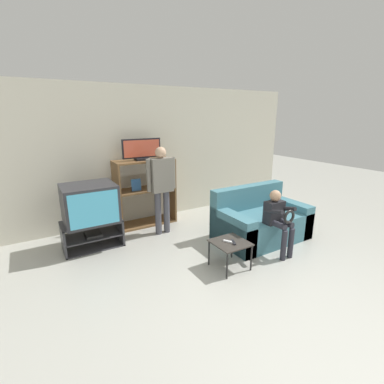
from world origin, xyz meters
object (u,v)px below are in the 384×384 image
(television_flat, at_px, (142,150))
(snack_table, at_px, (230,245))
(remote_control_black, at_px, (233,242))
(couch, at_px, (260,221))
(remote_control_white, at_px, (228,242))
(tv_stand, at_px, (93,234))
(person_seated_child, at_px, (278,217))
(media_shelf, at_px, (145,192))
(television_main, at_px, (90,203))
(person_standing_adult, at_px, (162,183))

(television_flat, relative_size, snack_table, 1.57)
(remote_control_black, xyz_separation_m, couch, (1.04, 0.56, -0.10))
(remote_control_white, bearing_deg, tv_stand, 100.86)
(tv_stand, height_order, person_seated_child, person_seated_child)
(media_shelf, height_order, person_seated_child, media_shelf)
(television_main, distance_m, snack_table, 2.23)
(media_shelf, xyz_separation_m, remote_control_black, (0.40, -2.18, -0.24))
(television_main, relative_size, snack_table, 1.69)
(tv_stand, bearing_deg, couch, -23.69)
(snack_table, bearing_deg, remote_control_black, -68.05)
(television_main, bearing_deg, snack_table, -47.40)
(remote_control_black, height_order, person_standing_adult, person_standing_adult)
(couch, xyz_separation_m, person_standing_adult, (-1.35, 1.04, 0.64))
(television_main, distance_m, remote_control_black, 2.27)
(remote_control_white, height_order, person_seated_child, person_seated_child)
(couch, bearing_deg, media_shelf, 131.51)
(remote_control_white, bearing_deg, television_main, 101.04)
(tv_stand, bearing_deg, remote_control_white, -47.95)
(snack_table, relative_size, remote_control_black, 3.21)
(person_standing_adult, bearing_deg, couch, -37.77)
(tv_stand, xyz_separation_m, snack_table, (1.49, -1.63, 0.13))
(television_flat, bearing_deg, person_standing_adult, -77.73)
(television_flat, relative_size, remote_control_black, 5.05)
(tv_stand, bearing_deg, person_seated_child, -34.92)
(couch, bearing_deg, remote_control_black, -151.65)
(television_flat, relative_size, remote_control_white, 5.05)
(television_main, height_order, remote_control_white, television_main)
(remote_control_white, distance_m, couch, 1.20)
(couch, distance_m, person_standing_adult, 1.82)
(couch, bearing_deg, television_main, 156.53)
(snack_table, relative_size, person_standing_adult, 0.30)
(tv_stand, bearing_deg, television_main, -79.73)
(television_main, xyz_separation_m, couch, (2.54, -1.10, -0.44))
(media_shelf, distance_m, remote_control_white, 2.17)
(television_main, height_order, couch, television_main)
(tv_stand, bearing_deg, television_flat, 23.98)
(remote_control_black, distance_m, remote_control_white, 0.07)
(remote_control_white, xyz_separation_m, person_seated_child, (0.91, -0.03, 0.20))
(snack_table, bearing_deg, media_shelf, 100.04)
(tv_stand, xyz_separation_m, media_shelf, (1.11, 0.50, 0.42))
(television_flat, distance_m, remote_control_white, 2.38)
(snack_table, distance_m, remote_control_black, 0.07)
(snack_table, height_order, couch, couch)
(person_standing_adult, bearing_deg, person_seated_child, -53.47)
(tv_stand, xyz_separation_m, remote_control_white, (1.46, -1.62, 0.18))
(television_main, distance_m, media_shelf, 1.23)
(television_main, distance_m, remote_control_white, 2.20)
(remote_control_black, distance_m, person_standing_adult, 1.72)
(remote_control_white, height_order, person_standing_adult, person_standing_adult)
(snack_table, xyz_separation_m, couch, (1.05, 0.51, -0.05))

